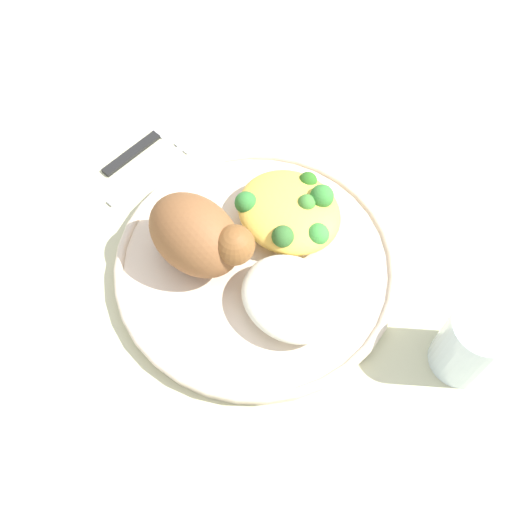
# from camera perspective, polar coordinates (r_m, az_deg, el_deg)

# --- Properties ---
(ground_plane) EXTENTS (2.00, 2.00, 0.00)m
(ground_plane) POSITION_cam_1_polar(r_m,az_deg,el_deg) (0.62, -0.00, -1.31)
(ground_plane) COLOR beige
(plate) EXTENTS (0.29, 0.29, 0.02)m
(plate) POSITION_cam_1_polar(r_m,az_deg,el_deg) (0.62, -0.00, -0.88)
(plate) COLOR beige
(plate) RESTS_ON ground_plane
(roasted_chicken) EXTENTS (0.11, 0.07, 0.07)m
(roasted_chicken) POSITION_cam_1_polar(r_m,az_deg,el_deg) (0.58, -5.50, 1.91)
(roasted_chicken) COLOR brown
(roasted_chicken) RESTS_ON plate
(rice_pile) EXTENTS (0.10, 0.09, 0.03)m
(rice_pile) POSITION_cam_1_polar(r_m,az_deg,el_deg) (0.57, 3.37, -4.00)
(rice_pile) COLOR white
(rice_pile) RESTS_ON plate
(mac_cheese_with_broccoli) EXTENTS (0.11, 0.10, 0.04)m
(mac_cheese_with_broccoli) POSITION_cam_1_polar(r_m,az_deg,el_deg) (0.62, 3.26, 4.26)
(mac_cheese_with_broccoli) COLOR #EBBC4A
(mac_cheese_with_broccoli) RESTS_ON plate
(fork) EXTENTS (0.02, 0.14, 0.01)m
(fork) POSITION_cam_1_polar(r_m,az_deg,el_deg) (0.71, -8.81, 8.80)
(fork) COLOR #B2B2B7
(fork) RESTS_ON ground_plane
(knife) EXTENTS (0.02, 0.19, 0.01)m
(knife) POSITION_cam_1_polar(r_m,az_deg,el_deg) (0.74, -9.45, 11.31)
(knife) COLOR black
(knife) RESTS_ON ground_plane
(water_glass) EXTENTS (0.06, 0.06, 0.08)m
(water_glass) POSITION_cam_1_polar(r_m,az_deg,el_deg) (0.58, 19.74, -7.81)
(water_glass) COLOR silver
(water_glass) RESTS_ON ground_plane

